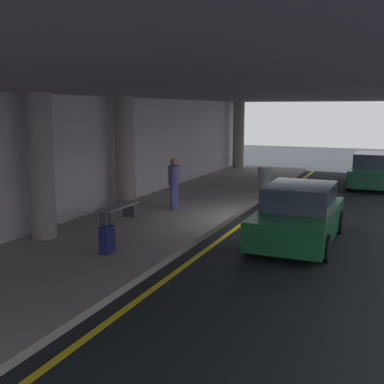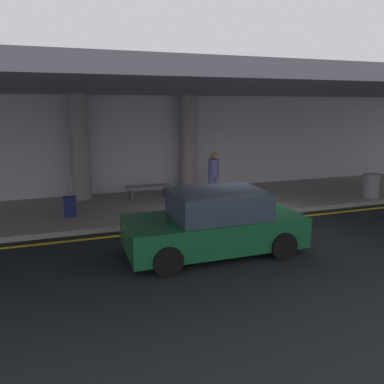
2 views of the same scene
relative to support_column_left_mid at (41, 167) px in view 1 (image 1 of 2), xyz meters
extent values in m
plane|color=black|center=(4.00, -4.64, -1.97)|extent=(60.00, 60.00, 0.00)
cube|color=gray|center=(4.00, -1.54, -1.90)|extent=(26.00, 4.20, 0.15)
cube|color=yellow|center=(4.00, -4.04, -1.97)|extent=(26.00, 0.14, 0.01)
cylinder|color=gray|center=(0.00, 0.00, 0.00)|extent=(0.64, 0.64, 3.65)
cylinder|color=gray|center=(4.00, 0.00, 0.00)|extent=(0.64, 0.64, 3.65)
cylinder|color=gray|center=(16.00, 0.00, 0.00)|extent=(0.64, 0.64, 3.65)
cube|color=slate|center=(4.00, -2.04, 1.97)|extent=(28.00, 13.20, 0.30)
cube|color=#BAB3BF|center=(4.00, 0.71, -0.07)|extent=(26.00, 0.30, 3.80)
cube|color=#144E2A|center=(2.66, -5.95, -1.42)|extent=(4.10, 1.80, 0.70)
cube|color=#2D3847|center=(2.76, -5.95, -0.77)|extent=(2.10, 1.60, 0.60)
cylinder|color=black|center=(4.01, -5.10, -1.65)|extent=(0.64, 0.22, 0.64)
cylinder|color=black|center=(4.01, -6.80, -1.65)|extent=(0.64, 0.22, 0.64)
cylinder|color=black|center=(1.31, -5.10, -1.65)|extent=(0.64, 0.22, 0.64)
cylinder|color=black|center=(1.31, -6.80, -1.65)|extent=(0.64, 0.22, 0.64)
cube|color=#194D32|center=(12.68, -7.28, -1.42)|extent=(4.10, 1.80, 0.70)
cube|color=#2D3847|center=(12.78, -7.28, -0.77)|extent=(2.10, 1.60, 0.60)
cylinder|color=black|center=(14.03, -6.43, -1.65)|extent=(0.64, 0.22, 0.64)
cylinder|color=black|center=(11.33, -6.43, -1.65)|extent=(0.64, 0.22, 0.64)
cylinder|color=#435291|center=(4.31, -1.57, -1.42)|extent=(0.16, 0.16, 0.82)
cylinder|color=#55599A|center=(4.53, -1.57, -1.42)|extent=(0.16, 0.16, 0.82)
cylinder|color=#4E4B8B|center=(4.42, -1.57, -0.69)|extent=(0.38, 0.38, 0.62)
sphere|color=#8C6647|center=(4.42, -1.57, -0.26)|extent=(0.24, 0.24, 0.24)
cube|color=navy|center=(-0.48, -2.23, -1.51)|extent=(0.36, 0.22, 0.62)
cylinder|color=slate|center=(-0.48, -2.23, -1.06)|extent=(0.02, 0.02, 0.28)
cube|color=slate|center=(2.24, -0.80, -1.38)|extent=(1.60, 0.50, 0.06)
cube|color=#4C4C51|center=(1.62, -0.80, -1.61)|extent=(0.10, 0.40, 0.42)
cube|color=#4C4C51|center=(2.86, -0.80, -1.61)|extent=(0.10, 0.40, 0.42)
cylinder|color=gray|center=(9.97, -3.12, -1.40)|extent=(0.56, 0.56, 0.85)
camera|label=1|loc=(-9.14, -8.11, 1.43)|focal=43.76mm
camera|label=2|loc=(-0.54, -13.78, 1.43)|focal=35.38mm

